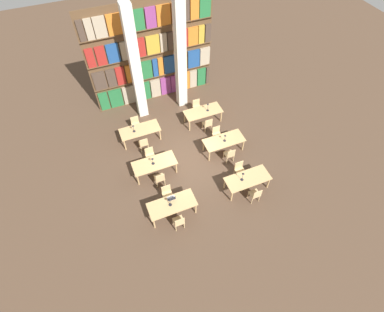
% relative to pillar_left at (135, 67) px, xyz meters
% --- Properties ---
extents(ground_plane, '(40.00, 40.00, 0.00)m').
position_rel_pillar_left_xyz_m(ground_plane, '(1.15, -4.11, -3.00)').
color(ground_plane, '#4C3828').
extents(bookshelf_bank, '(6.62, 0.35, 5.50)m').
position_rel_pillar_left_xyz_m(bookshelf_bank, '(1.16, 1.13, -0.43)').
color(bookshelf_bank, brown).
rests_on(bookshelf_bank, ground_plane).
extents(pillar_left, '(0.48, 0.48, 6.00)m').
position_rel_pillar_left_xyz_m(pillar_left, '(0.00, 0.00, 0.00)').
color(pillar_left, silver).
rests_on(pillar_left, ground_plane).
extents(pillar_center, '(0.48, 0.48, 6.00)m').
position_rel_pillar_left_xyz_m(pillar_center, '(2.30, 0.00, 0.00)').
color(pillar_center, silver).
rests_on(pillar_center, ground_plane).
extents(reading_table_0, '(1.98, 0.86, 0.74)m').
position_rel_pillar_left_xyz_m(reading_table_0, '(-0.58, -6.41, -2.34)').
color(reading_table_0, tan).
rests_on(reading_table_0, ground_plane).
extents(chair_0, '(0.42, 0.40, 0.88)m').
position_rel_pillar_left_xyz_m(chair_0, '(-0.55, -7.13, -2.52)').
color(chair_0, tan).
rests_on(chair_0, ground_plane).
extents(chair_1, '(0.42, 0.40, 0.88)m').
position_rel_pillar_left_xyz_m(chair_1, '(-0.55, -5.70, -2.52)').
color(chair_1, tan).
rests_on(chair_1, ground_plane).
extents(desk_lamp_0, '(0.14, 0.14, 0.44)m').
position_rel_pillar_left_xyz_m(desk_lamp_0, '(-0.65, -6.42, -1.97)').
color(desk_lamp_0, '#232328').
rests_on(desk_lamp_0, reading_table_0).
extents(laptop, '(0.32, 0.22, 0.21)m').
position_rel_pillar_left_xyz_m(laptop, '(-0.51, -6.18, -2.22)').
color(laptop, silver).
rests_on(laptop, reading_table_0).
extents(reading_table_1, '(1.98, 0.86, 0.74)m').
position_rel_pillar_left_xyz_m(reading_table_1, '(2.90, -6.45, -2.34)').
color(reading_table_1, tan).
rests_on(reading_table_1, ground_plane).
extents(chair_2, '(0.42, 0.40, 0.88)m').
position_rel_pillar_left_xyz_m(chair_2, '(2.92, -7.17, -2.52)').
color(chair_2, tan).
rests_on(chair_2, ground_plane).
extents(chair_3, '(0.42, 0.40, 0.88)m').
position_rel_pillar_left_xyz_m(chair_3, '(2.92, -5.74, -2.52)').
color(chair_3, tan).
rests_on(chair_3, ground_plane).
extents(desk_lamp_1, '(0.14, 0.14, 0.50)m').
position_rel_pillar_left_xyz_m(desk_lamp_1, '(2.62, -6.43, -1.93)').
color(desk_lamp_1, '#232328').
rests_on(desk_lamp_1, reading_table_1).
extents(reading_table_2, '(1.98, 0.86, 0.74)m').
position_rel_pillar_left_xyz_m(reading_table_2, '(-0.60, -4.12, -2.34)').
color(reading_table_2, tan).
rests_on(reading_table_2, ground_plane).
extents(chair_4, '(0.42, 0.40, 0.88)m').
position_rel_pillar_left_xyz_m(chair_4, '(-0.60, -4.84, -2.52)').
color(chair_4, tan).
rests_on(chair_4, ground_plane).
extents(chair_5, '(0.42, 0.40, 0.88)m').
position_rel_pillar_left_xyz_m(chair_5, '(-0.60, -3.41, -2.52)').
color(chair_5, tan).
rests_on(chair_5, ground_plane).
extents(desk_lamp_2, '(0.14, 0.14, 0.40)m').
position_rel_pillar_left_xyz_m(desk_lamp_2, '(-0.66, -4.14, -1.99)').
color(desk_lamp_2, '#232328').
rests_on(desk_lamp_2, reading_table_2).
extents(reading_table_3, '(1.98, 0.86, 0.74)m').
position_rel_pillar_left_xyz_m(reading_table_3, '(2.92, -4.07, -2.34)').
color(reading_table_3, tan).
rests_on(reading_table_3, ground_plane).
extents(chair_6, '(0.42, 0.40, 0.88)m').
position_rel_pillar_left_xyz_m(chair_6, '(2.89, -4.78, -2.52)').
color(chair_6, tan).
rests_on(chair_6, ground_plane).
extents(chair_7, '(0.42, 0.40, 0.88)m').
position_rel_pillar_left_xyz_m(chair_7, '(2.89, -3.35, -2.52)').
color(chair_7, tan).
rests_on(chair_7, ground_plane).
extents(desk_lamp_3, '(0.14, 0.14, 0.42)m').
position_rel_pillar_left_xyz_m(desk_lamp_3, '(2.92, -4.12, -1.98)').
color(desk_lamp_3, '#232328').
rests_on(desk_lamp_3, reading_table_3).
extents(reading_table_4, '(1.98, 0.86, 0.74)m').
position_rel_pillar_left_xyz_m(reading_table_4, '(-0.64, -1.86, -2.34)').
color(reading_table_4, tan).
rests_on(reading_table_4, ground_plane).
extents(chair_8, '(0.42, 0.40, 0.88)m').
position_rel_pillar_left_xyz_m(chair_8, '(-0.68, -2.58, -2.52)').
color(chair_8, tan).
rests_on(chair_8, ground_plane).
extents(chair_9, '(0.42, 0.40, 0.88)m').
position_rel_pillar_left_xyz_m(chair_9, '(-0.68, -1.15, -2.52)').
color(chair_9, tan).
rests_on(chair_9, ground_plane).
extents(desk_lamp_4, '(0.14, 0.14, 0.43)m').
position_rel_pillar_left_xyz_m(desk_lamp_4, '(-0.92, -1.88, -1.97)').
color(desk_lamp_4, '#232328').
rests_on(desk_lamp_4, reading_table_4).
extents(reading_table_5, '(1.98, 0.86, 0.74)m').
position_rel_pillar_left_xyz_m(reading_table_5, '(2.80, -1.83, -2.34)').
color(reading_table_5, tan).
rests_on(reading_table_5, ground_plane).
extents(chair_10, '(0.42, 0.40, 0.88)m').
position_rel_pillar_left_xyz_m(chair_10, '(2.75, -2.55, -2.52)').
color(chair_10, tan).
rests_on(chair_10, ground_plane).
extents(chair_11, '(0.42, 0.40, 0.88)m').
position_rel_pillar_left_xyz_m(chair_11, '(2.75, -1.12, -2.52)').
color(chair_11, tan).
rests_on(chair_11, ground_plane).
extents(desk_lamp_5, '(0.14, 0.14, 0.48)m').
position_rel_pillar_left_xyz_m(desk_lamp_5, '(3.04, -1.87, -1.94)').
color(desk_lamp_5, '#232328').
rests_on(desk_lamp_5, reading_table_5).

